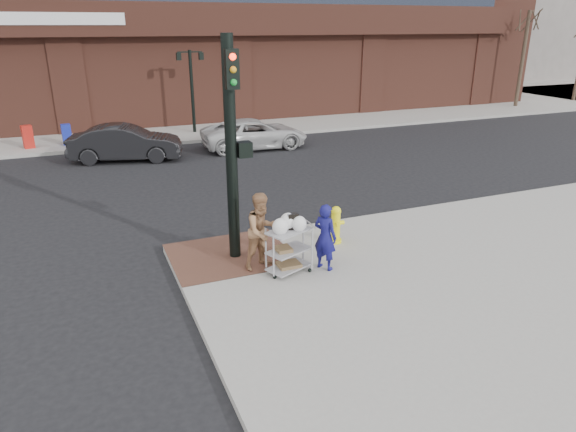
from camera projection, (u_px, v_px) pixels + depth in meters
name	position (u px, v px, depth m)	size (l,w,h in m)	color
ground	(267.00, 272.00, 11.73)	(220.00, 220.00, 0.00)	black
sidewalk_far	(274.00, 89.00, 43.87)	(65.00, 36.00, 0.15)	#999691
brick_curb_ramp	(230.00, 254.00, 12.24)	(2.80, 2.40, 0.01)	brown
bare_tree_a	(530.00, 8.00, 32.43)	(1.80, 1.80, 7.20)	#382B21
lamp_post	(192.00, 82.00, 25.37)	(1.32, 0.22, 4.00)	black
traffic_signal_pole	(232.00, 145.00, 11.24)	(0.61, 0.51, 5.00)	black
woman_blue	(325.00, 237.00, 11.31)	(0.56, 0.37, 1.53)	navy
pedestrian_tan	(262.00, 231.00, 11.34)	(0.85, 0.66, 1.75)	#9D6F4A
sedan_dark	(125.00, 143.00, 21.06)	(1.56, 4.48, 1.47)	black
minivan_white	(255.00, 134.00, 23.19)	(2.20, 4.78, 1.33)	silver
utility_cart	(289.00, 246.00, 11.20)	(1.10, 0.86, 1.34)	#99989D
fire_hydrant	(336.00, 224.00, 12.78)	(0.45, 0.32, 0.96)	#FFF415
newsbox_red	(28.00, 137.00, 22.63)	(0.42, 0.38, 1.00)	red
newsbox_blue	(67.00, 134.00, 23.30)	(0.39, 0.35, 0.93)	#1A28AD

